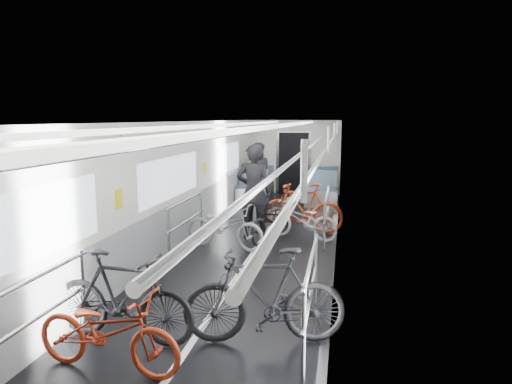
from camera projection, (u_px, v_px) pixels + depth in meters
The scene contains 10 objects.
car_shell at pixel (267, 181), 9.78m from camera, with size 3.02×14.01×2.41m.
bike_left_near at pixel (108, 331), 4.43m from camera, with size 0.55×1.57×0.83m, color maroon.
bike_left_mid at pixel (122, 297), 5.02m from camera, with size 0.49×1.72×1.03m, color black.
bike_left_far at pixel (225, 226), 8.67m from camera, with size 0.57×1.64×0.86m, color #A0A1A5.
bike_right_near at pixel (265, 296), 4.99m from camera, with size 0.51×1.80×1.08m, color black.
bike_right_mid at pixel (302, 220), 9.37m from camera, with size 0.53×1.53×0.80m, color silver.
bike_right_far at pixel (303, 207), 9.93m from camera, with size 0.51×1.79×1.08m, color #A33014.
bike_aisle at pixel (272, 220), 9.25m from camera, with size 0.57×1.63×0.86m, color black.
person_standing at pixel (254, 192), 9.33m from camera, with size 0.71×0.47×1.95m, color black.
person_seated at pixel (257, 172), 13.54m from camera, with size 0.85×0.67×1.76m, color #313039.
Camera 1 is at (1.59, -7.78, 2.46)m, focal length 32.00 mm.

